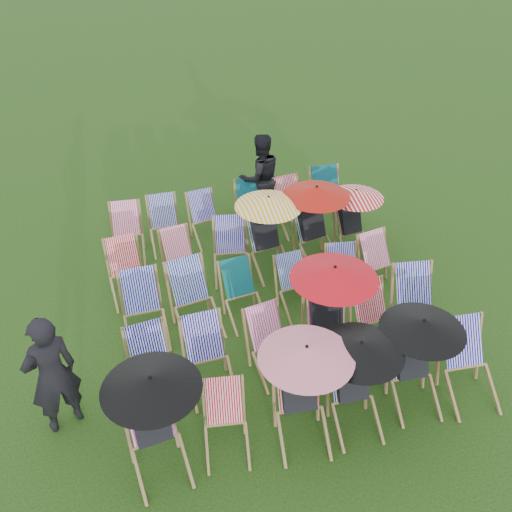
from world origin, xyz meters
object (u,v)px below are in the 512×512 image
object	(u,v)px
deckchair_0	(154,423)
deckchair_29	(330,198)
deckchair_5	(471,366)
person_left	(52,375)
person_rear	(260,178)

from	to	relation	value
deckchair_0	deckchair_29	size ratio (longest dim) A/B	1.35
deckchair_5	person_left	xyz separation A→B (m)	(-5.19, 1.03, 0.38)
deckchair_29	person_left	size ratio (longest dim) A/B	0.57
deckchair_5	person_rear	distance (m)	5.34
deckchair_5	person_rear	world-z (taller)	person_rear
deckchair_29	person_rear	distance (m)	1.41
deckchair_29	person_rear	world-z (taller)	person_rear
deckchair_29	person_left	xyz separation A→B (m)	(-5.13, -3.61, 0.38)
deckchair_5	deckchair_29	bearing A→B (deg)	95.53
deckchair_0	deckchair_5	world-z (taller)	deckchair_0
deckchair_0	deckchair_5	xyz separation A→B (m)	(4.11, -0.10, -0.21)
deckchair_29	deckchair_5	bearing A→B (deg)	-87.14
deckchair_29	person_left	distance (m)	6.29
deckchair_0	person_left	distance (m)	1.43
deckchair_0	deckchair_5	size ratio (longest dim) A/B	1.35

